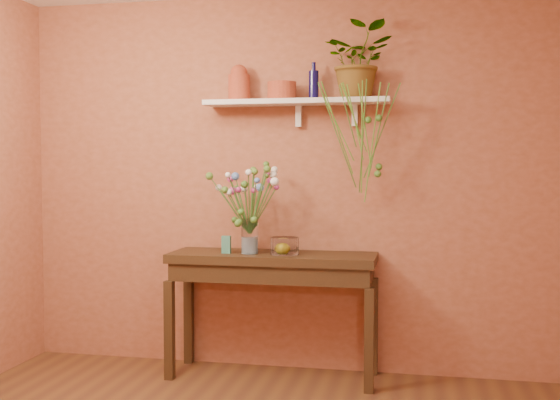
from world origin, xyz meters
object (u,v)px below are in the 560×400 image
glass_vase (250,239)px  bouquet (247,190)px  glass_bowl (285,247)px  terracotta_jug (239,84)px  spider_plant (359,62)px  sideboard (273,271)px  blue_bottle (314,84)px

glass_vase → bouquet: size_ratio=0.45×
glass_vase → glass_bowl: 0.25m
terracotta_jug → glass_bowl: 1.21m
spider_plant → bouquet: size_ratio=0.95×
sideboard → blue_bottle: 1.33m
spider_plant → bouquet: 1.17m
sideboard → glass_vase: glass_vase is taller
blue_bottle → bouquet: (-0.43, -0.20, -0.74)m
terracotta_jug → glass_bowl: terracotta_jug is taller
bouquet → glass_bowl: bearing=3.2°
spider_plant → blue_bottle: bearing=-178.4°
terracotta_jug → bouquet: size_ratio=0.48×
blue_bottle → glass_vase: (-0.42, -0.19, -1.07)m
sideboard → bouquet: size_ratio=2.67×
terracotta_jug → glass_vase: (0.12, -0.19, -1.09)m
spider_plant → glass_bowl: spider_plant is taller
sideboard → spider_plant: size_ratio=2.83×
sideboard → blue_bottle: (0.26, 0.14, 1.30)m
blue_bottle → spider_plant: spider_plant is taller
bouquet → glass_vase: bearing=37.0°
glass_bowl → glass_vase: bearing=-179.1°
sideboard → glass_vase: 0.28m
spider_plant → bouquet: (-0.74, -0.21, -0.88)m
blue_bottle → bouquet: size_ratio=0.48×
spider_plant → glass_vase: size_ratio=2.10×
glass_vase → spider_plant: bearing=14.9°
spider_plant → glass_bowl: bearing=-158.5°
sideboard → glass_vase: bearing=-162.2°
glass_vase → bouquet: bouquet is taller
glass_vase → bouquet: (-0.01, -0.01, 0.33)m
sideboard → blue_bottle: size_ratio=5.59×
terracotta_jug → bouquet: (0.11, -0.20, -0.75)m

